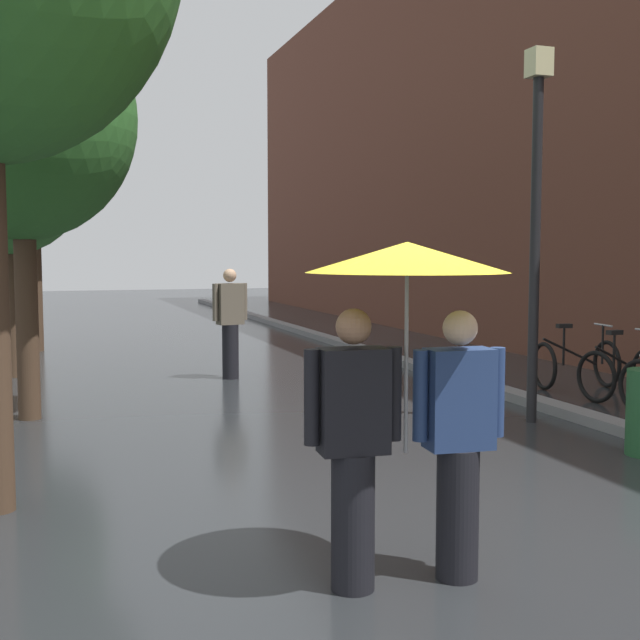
# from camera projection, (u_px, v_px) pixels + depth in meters

# --- Properties ---
(ground_plane) EXTENTS (80.00, 80.00, 0.00)m
(ground_plane) POSITION_uv_depth(u_px,v_px,m) (487.00, 546.00, 5.51)
(ground_plane) COLOR #26282B
(kerb_strip) EXTENTS (0.30, 36.00, 0.12)m
(kerb_strip) POSITION_uv_depth(u_px,v_px,m) (369.00, 351.00, 15.97)
(kerb_strip) COLOR slate
(kerb_strip) RESTS_ON ground
(street_tree_1) EXTENTS (2.67, 2.67, 5.02)m
(street_tree_1) POSITION_uv_depth(u_px,v_px,m) (21.00, 118.00, 9.45)
(street_tree_1) COLOR #473323
(street_tree_1) RESTS_ON ground
(street_tree_2) EXTENTS (2.70, 2.70, 5.22)m
(street_tree_2) POSITION_uv_depth(u_px,v_px,m) (7.00, 152.00, 12.73)
(street_tree_2) COLOR #473323
(street_tree_2) RESTS_ON ground
(street_tree_3) EXTENTS (2.73, 2.73, 5.61)m
(street_tree_3) POSITION_uv_depth(u_px,v_px,m) (30.00, 151.00, 16.15)
(street_tree_3) COLOR #473323
(street_tree_3) RESTS_ON ground
(parked_bicycle_2) EXTENTS (1.16, 0.83, 0.96)m
(parked_bicycle_2) POSITION_uv_depth(u_px,v_px,m) (624.00, 372.00, 10.98)
(parked_bicycle_2) COLOR black
(parked_bicycle_2) RESTS_ON ground
(parked_bicycle_3) EXTENTS (1.15, 0.81, 0.96)m
(parked_bicycle_3) POSITION_uv_depth(u_px,v_px,m) (576.00, 363.00, 11.91)
(parked_bicycle_3) COLOR black
(parked_bicycle_3) RESTS_ON ground
(couple_under_umbrella) EXTENTS (1.25, 1.21, 2.06)m
(couple_under_umbrella) POSITION_uv_depth(u_px,v_px,m) (407.00, 351.00, 4.79)
(couple_under_umbrella) COLOR black
(couple_under_umbrella) RESTS_ON ground
(street_lamp_post) EXTENTS (0.24, 0.24, 4.31)m
(street_lamp_post) POSITION_uv_depth(u_px,v_px,m) (536.00, 207.00, 9.37)
(street_lamp_post) COLOR black
(street_lamp_post) RESTS_ON ground
(pedestrian_walking_midground) EXTENTS (0.58, 0.30, 1.74)m
(pedestrian_walking_midground) POSITION_uv_depth(u_px,v_px,m) (230.00, 323.00, 12.80)
(pedestrian_walking_midground) COLOR black
(pedestrian_walking_midground) RESTS_ON ground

